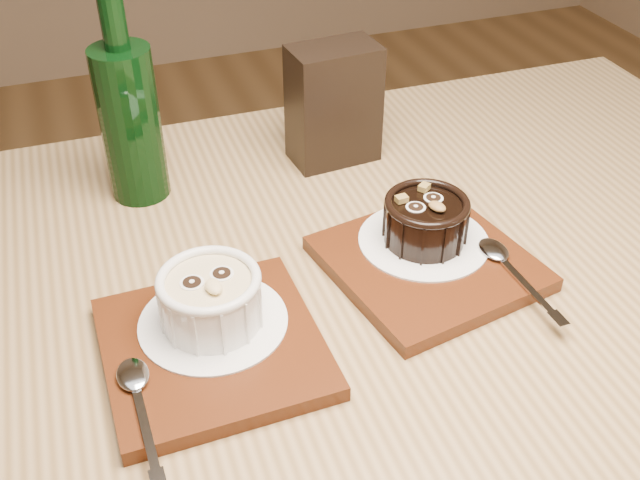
# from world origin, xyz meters

# --- Properties ---
(table) EXTENTS (1.21, 0.82, 0.75)m
(table) POSITION_xyz_m (-0.13, 0.17, 0.66)
(table) COLOR olive
(table) RESTS_ON ground
(tray_left) EXTENTS (0.18, 0.18, 0.01)m
(tray_left) POSITION_xyz_m (-0.24, 0.14, 0.76)
(tray_left) COLOR #54240E
(tray_left) RESTS_ON table
(doily_left) EXTENTS (0.13, 0.13, 0.00)m
(doily_left) POSITION_xyz_m (-0.23, 0.17, 0.77)
(doily_left) COLOR white
(doily_left) RESTS_ON tray_left
(ramekin_white) EXTENTS (0.09, 0.09, 0.05)m
(ramekin_white) POSITION_xyz_m (-0.23, 0.17, 0.79)
(ramekin_white) COLOR white
(ramekin_white) RESTS_ON doily_left
(spoon_left) EXTENTS (0.03, 0.13, 0.01)m
(spoon_left) POSITION_xyz_m (-0.30, 0.09, 0.77)
(spoon_left) COLOR silver
(spoon_left) RESTS_ON tray_left
(tray_right) EXTENTS (0.21, 0.21, 0.01)m
(tray_right) POSITION_xyz_m (-0.01, 0.19, 0.76)
(tray_right) COLOR #54240E
(tray_right) RESTS_ON table
(doily_right) EXTENTS (0.13, 0.13, 0.00)m
(doily_right) POSITION_xyz_m (-0.00, 0.21, 0.77)
(doily_right) COLOR white
(doily_right) RESTS_ON tray_right
(ramekin_dark) EXTENTS (0.08, 0.08, 0.05)m
(ramekin_dark) POSITION_xyz_m (-0.00, 0.21, 0.79)
(ramekin_dark) COLOR black
(ramekin_dark) RESTS_ON doily_right
(spoon_right) EXTENTS (0.03, 0.13, 0.01)m
(spoon_right) POSITION_xyz_m (0.05, 0.14, 0.77)
(spoon_right) COLOR silver
(spoon_right) RESTS_ON tray_right
(condiment_stand) EXTENTS (0.10, 0.07, 0.14)m
(condiment_stand) POSITION_xyz_m (-0.02, 0.42, 0.82)
(condiment_stand) COLOR black
(condiment_stand) RESTS_ON table
(green_bottle) EXTENTS (0.06, 0.06, 0.24)m
(green_bottle) POSITION_xyz_m (-0.25, 0.42, 0.84)
(green_bottle) COLOR black
(green_bottle) RESTS_ON table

